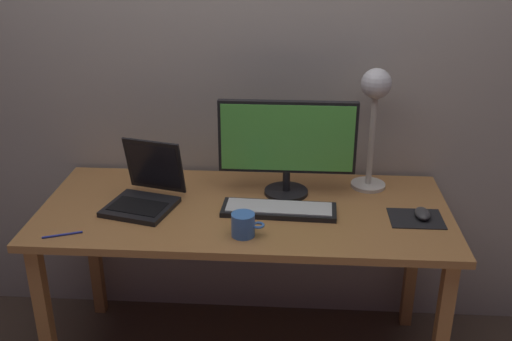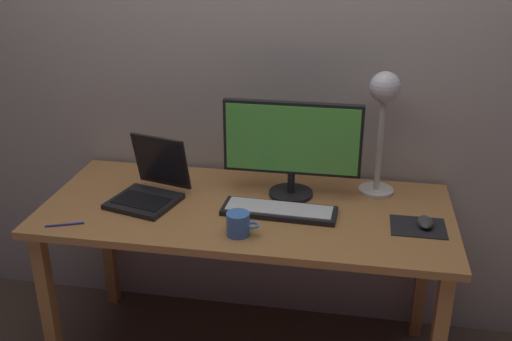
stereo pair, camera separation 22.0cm
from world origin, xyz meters
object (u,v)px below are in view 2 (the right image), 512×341
(monitor, at_px, (292,144))
(desk_lamp, at_px, (383,107))
(keyboard_main, at_px, (279,211))
(laptop, at_px, (152,182))
(mouse, at_px, (425,222))
(coffee_mug, at_px, (239,224))
(pen, at_px, (65,225))

(monitor, height_order, desk_lamp, desk_lamp)
(monitor, bearing_deg, keyboard_main, -98.30)
(monitor, height_order, laptop, monitor)
(monitor, bearing_deg, mouse, -19.41)
(monitor, xyz_separation_m, laptop, (-0.55, -0.12, -0.16))
(mouse, bearing_deg, coffee_mug, -165.31)
(laptop, height_order, desk_lamp, desk_lamp)
(desk_lamp, xyz_separation_m, pen, (-1.14, -0.49, -0.36))
(desk_lamp, bearing_deg, mouse, -57.61)
(monitor, bearing_deg, pen, -153.06)
(keyboard_main, distance_m, pen, 0.80)
(keyboard_main, bearing_deg, coffee_mug, -122.69)
(laptop, relative_size, mouse, 3.45)
(monitor, relative_size, pen, 3.92)
(desk_lamp, distance_m, coffee_mug, 0.74)
(mouse, relative_size, coffee_mug, 0.80)
(keyboard_main, distance_m, desk_lamp, 0.57)
(laptop, xyz_separation_m, pen, (-0.24, -0.29, -0.06))
(mouse, xyz_separation_m, coffee_mug, (-0.66, -0.17, 0.02))
(laptop, height_order, pen, laptop)
(keyboard_main, xyz_separation_m, pen, (-0.77, -0.23, -0.01))
(mouse, height_order, coffee_mug, coffee_mug)
(keyboard_main, relative_size, mouse, 4.64)
(desk_lamp, bearing_deg, laptop, -166.81)
(coffee_mug, bearing_deg, pen, -175.89)
(monitor, distance_m, mouse, 0.59)
(desk_lamp, bearing_deg, keyboard_main, -144.76)
(laptop, bearing_deg, mouse, -3.49)
(monitor, xyz_separation_m, pen, (-0.79, -0.40, -0.22))
(keyboard_main, height_order, laptop, laptop)
(desk_lamp, xyz_separation_m, coffee_mug, (-0.49, -0.45, -0.32))
(desk_lamp, xyz_separation_m, mouse, (0.17, -0.27, -0.35))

